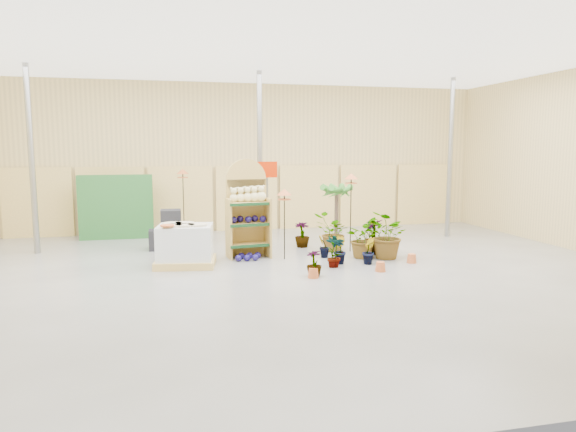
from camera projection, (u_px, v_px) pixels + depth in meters
name	position (u px, v px, depth m)	size (l,w,h in m)	color
room	(280.00, 163.00, 10.89)	(15.20, 12.10, 4.70)	slate
display_shelf	(247.00, 212.00, 12.02)	(1.03, 0.72, 2.29)	#B39147
teddy_bears	(249.00, 195.00, 11.87)	(0.85, 0.23, 0.37)	beige
gazing_balls_shelf	(248.00, 219.00, 11.90)	(0.84, 0.29, 0.16)	#171058
gazing_balls_floor	(248.00, 257.00, 11.71)	(0.63, 0.39, 0.15)	#171058
pallet_stack	(185.00, 245.00, 11.09)	(1.39, 1.21, 0.93)	tan
charcoal_planters	(167.00, 233.00, 12.93)	(0.80, 0.50, 1.00)	black
trellis_stock	(116.00, 207.00, 14.37)	(2.00, 0.30, 1.80)	#26632A
offer_sign	(267.00, 187.00, 13.00)	(0.50, 0.08, 2.20)	gray
bird_table_front	(284.00, 194.00, 11.61)	(0.34, 0.34, 1.62)	black
bird_table_right	(351.00, 179.00, 12.48)	(0.34, 0.34, 1.93)	black
bird_table_back	(183.00, 174.00, 14.30)	(0.34, 0.34, 1.96)	black
palm	(337.00, 190.00, 13.65)	(0.70, 0.70, 1.69)	brown
potted_plant_0	(333.00, 252.00, 10.93)	(0.36, 0.24, 0.69)	#377E29
potted_plant_1	(339.00, 250.00, 11.31)	(0.33, 0.27, 0.60)	#377E29
potted_plant_2	(362.00, 238.00, 11.92)	(0.83, 0.72, 0.92)	#377E29
potted_plant_3	(375.00, 236.00, 12.37)	(0.47, 0.47, 0.84)	#377E29
potted_plant_4	(370.00, 233.00, 13.32)	(0.36, 0.24, 0.68)	#377E29
potted_plant_5	(324.00, 246.00, 11.92)	(0.29, 0.24, 0.54)	#377E29
potted_plant_6	(332.00, 233.00, 12.62)	(0.85, 0.74, 0.95)	#377E29
potted_plant_7	(314.00, 263.00, 10.18)	(0.30, 0.30, 0.54)	#377E29
potted_plant_8	(336.00, 251.00, 10.95)	(0.37, 0.25, 0.71)	#377E29
potted_plant_9	(368.00, 251.00, 11.29)	(0.32, 0.26, 0.58)	#377E29
potted_plant_10	(389.00, 235.00, 11.76)	(1.00, 0.87, 1.11)	#377E29
potted_plant_11	(302.00, 234.00, 13.19)	(0.38, 0.38, 0.67)	#377E29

